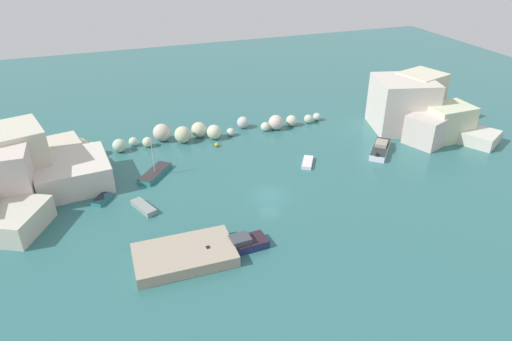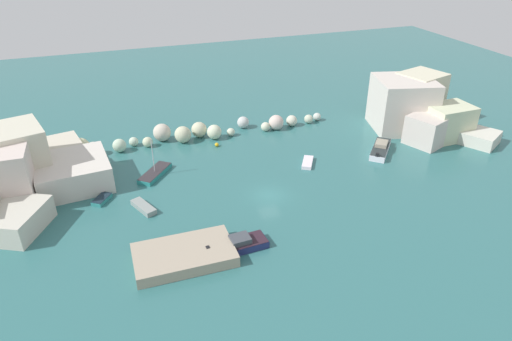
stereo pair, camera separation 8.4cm
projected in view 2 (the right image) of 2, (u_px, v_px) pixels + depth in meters
cove_water at (269, 195)px, 57.00m from camera, size 160.00×160.00×0.00m
cliff_headland_left at (4, 179)px, 54.92m from camera, size 24.12×23.83×7.91m
cliff_headland_right at (416, 108)px, 74.00m from camera, size 16.85×22.03×8.32m
rock_breakwater at (187, 133)px, 70.67m from camera, size 39.94×4.61×2.70m
stone_dock at (184, 255)px, 45.99m from camera, size 10.04×5.89×1.21m
channel_buoy at (217, 145)px, 69.07m from camera, size 0.61×0.61×0.61m
moored_boat_0 at (144, 207)px, 54.13m from camera, size 2.70×4.11×0.64m
moored_boat_1 at (155, 173)px, 61.34m from camera, size 5.18×5.76×5.24m
moored_boat_2 at (308, 162)px, 64.15m from camera, size 2.95×3.70×0.49m
moored_boat_3 at (237, 245)px, 47.51m from camera, size 6.62×2.76×1.46m
moored_boat_4 at (102, 199)px, 55.69m from camera, size 2.64×2.94×0.55m
moored_boat_5 at (381, 149)px, 67.24m from camera, size 6.08×6.45×1.49m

